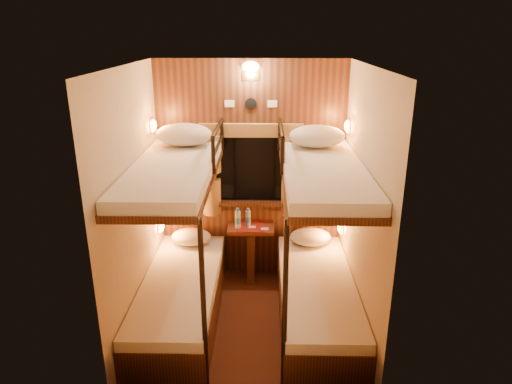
{
  "coord_description": "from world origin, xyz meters",
  "views": [
    {
      "loc": [
        0.14,
        -3.7,
        2.67
      ],
      "look_at": [
        0.07,
        0.15,
        1.29
      ],
      "focal_mm": 32.0,
      "sensor_mm": 36.0,
      "label": 1
    }
  ],
  "objects_px": {
    "bottle_left": "(238,219)",
    "bunk_left": "(180,268)",
    "bunk_right": "(318,269)",
    "table": "(251,245)",
    "bottle_right": "(248,218)"
  },
  "relations": [
    {
      "from": "bunk_left",
      "to": "bunk_right",
      "type": "distance_m",
      "value": 1.3
    },
    {
      "from": "table",
      "to": "bottle_right",
      "type": "relative_size",
      "value": 3.15
    },
    {
      "from": "table",
      "to": "bottle_left",
      "type": "bearing_deg",
      "value": -160.74
    },
    {
      "from": "table",
      "to": "bottle_left",
      "type": "distance_m",
      "value": 0.36
    },
    {
      "from": "bottle_left",
      "to": "table",
      "type": "bearing_deg",
      "value": 19.26
    },
    {
      "from": "bunk_right",
      "to": "table",
      "type": "height_order",
      "value": "bunk_right"
    },
    {
      "from": "bunk_left",
      "to": "bottle_left",
      "type": "distance_m",
      "value": 0.91
    },
    {
      "from": "bunk_right",
      "to": "bottle_left",
      "type": "height_order",
      "value": "bunk_right"
    },
    {
      "from": "table",
      "to": "bunk_right",
      "type": "bearing_deg",
      "value": -50.33
    },
    {
      "from": "bunk_left",
      "to": "table",
      "type": "distance_m",
      "value": 1.02
    },
    {
      "from": "bunk_right",
      "to": "bunk_left",
      "type": "bearing_deg",
      "value": 180.0
    },
    {
      "from": "bottle_left",
      "to": "bottle_right",
      "type": "distance_m",
      "value": 0.12
    },
    {
      "from": "bottle_left",
      "to": "bunk_left",
      "type": "bearing_deg",
      "value": -124.8
    },
    {
      "from": "bottle_left",
      "to": "bunk_right",
      "type": "bearing_deg",
      "value": -42.98
    },
    {
      "from": "bottle_left",
      "to": "bottle_right",
      "type": "height_order",
      "value": "bottle_left"
    }
  ]
}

